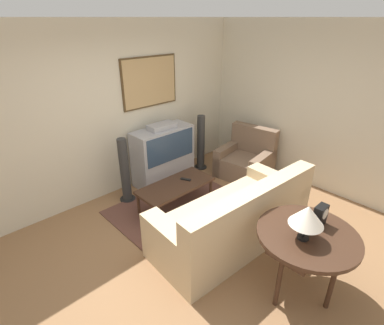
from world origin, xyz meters
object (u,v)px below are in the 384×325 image
(speaker_tower_left, at_px, (125,172))
(coffee_table, at_px, (176,187))
(tv, at_px, (163,155))
(couch, at_px, (234,220))
(armchair, at_px, (246,161))
(mantel_clock, at_px, (320,215))
(table_lamp, at_px, (307,216))
(speaker_tower_right, at_px, (201,144))
(console_table, at_px, (307,239))

(speaker_tower_left, bearing_deg, coffee_table, -59.62)
(speaker_tower_left, bearing_deg, tv, 6.23)
(couch, xyz_separation_m, armchair, (1.63, 1.05, -0.05))
(coffee_table, relative_size, mantel_clock, 5.28)
(table_lamp, relative_size, speaker_tower_right, 0.35)
(speaker_tower_right, bearing_deg, tv, 173.77)
(couch, bearing_deg, speaker_tower_left, -72.29)
(tv, distance_m, mantel_clock, 2.95)
(couch, relative_size, table_lamp, 5.88)
(tv, height_order, coffee_table, tv)
(speaker_tower_right, bearing_deg, table_lamp, -116.60)
(speaker_tower_right, bearing_deg, coffee_table, -149.91)
(speaker_tower_right, bearing_deg, console_table, -114.77)
(tv, height_order, couch, tv)
(speaker_tower_left, xyz_separation_m, speaker_tower_right, (1.69, 0.00, 0.00))
(mantel_clock, bearing_deg, armchair, 53.64)
(couch, distance_m, armchair, 1.94)
(mantel_clock, bearing_deg, speaker_tower_left, 101.95)
(tv, distance_m, couch, 1.97)
(armchair, distance_m, table_lamp, 2.84)
(armchair, height_order, coffee_table, armchair)
(couch, xyz_separation_m, speaker_tower_right, (1.22, 1.84, 0.17))
(table_lamp, distance_m, speaker_tower_right, 3.20)
(tv, bearing_deg, mantel_clock, -94.81)
(couch, height_order, table_lamp, table_lamp)
(couch, height_order, mantel_clock, mantel_clock)
(coffee_table, height_order, table_lamp, table_lamp)
(armchair, relative_size, speaker_tower_left, 0.94)
(couch, bearing_deg, console_table, 88.15)
(speaker_tower_right, bearing_deg, mantel_clock, -111.09)
(tv, xyz_separation_m, speaker_tower_right, (0.84, -0.09, -0.01))
(armchair, distance_m, speaker_tower_right, 0.91)
(couch, distance_m, coffee_table, 1.11)
(tv, xyz_separation_m, console_table, (-0.46, -2.92, 0.18))
(console_table, bearing_deg, tv, 81.01)
(armchair, bearing_deg, tv, -133.35)
(armchair, bearing_deg, couch, -65.69)
(mantel_clock, bearing_deg, couch, 97.29)
(armchair, distance_m, speaker_tower_left, 2.25)
(console_table, bearing_deg, speaker_tower_left, 97.68)
(console_table, xyz_separation_m, mantel_clock, (0.22, 0.01, 0.18))
(console_table, relative_size, speaker_tower_right, 0.95)
(mantel_clock, bearing_deg, table_lamp, 179.80)
(armchair, height_order, speaker_tower_left, speaker_tower_left)
(tv, bearing_deg, speaker_tower_right, -6.23)
(console_table, bearing_deg, speaker_tower_right, 65.23)
(armchair, distance_m, mantel_clock, 2.60)
(couch, height_order, console_table, couch)
(armchair, bearing_deg, speaker_tower_right, -160.63)
(speaker_tower_left, distance_m, speaker_tower_right, 1.69)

